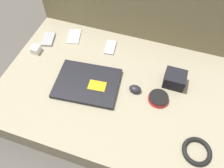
# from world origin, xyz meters

# --- Properties ---
(ground_plane) EXTENTS (8.00, 8.00, 0.00)m
(ground_plane) POSITION_xyz_m (0.00, 0.00, 0.00)
(ground_plane) COLOR #4C4742
(couch_seat) EXTENTS (1.19, 0.79, 0.16)m
(couch_seat) POSITION_xyz_m (0.00, 0.00, 0.08)
(couch_seat) COLOR gray
(couch_seat) RESTS_ON ground_plane
(couch_backrest) EXTENTS (1.19, 0.20, 0.52)m
(couch_backrest) POSITION_xyz_m (0.00, 0.50, 0.26)
(couch_backrest) COLOR #756B4C
(couch_backrest) RESTS_ON ground_plane
(laptop) EXTENTS (0.35, 0.28, 0.03)m
(laptop) POSITION_xyz_m (-0.13, -0.03, 0.17)
(laptop) COLOR black
(laptop) RESTS_ON couch_seat
(computer_mouse) EXTENTS (0.07, 0.05, 0.03)m
(computer_mouse) POSITION_xyz_m (0.12, 0.01, 0.17)
(computer_mouse) COLOR black
(computer_mouse) RESTS_ON couch_seat
(speaker_puck) EXTENTS (0.10, 0.10, 0.03)m
(speaker_puck) POSITION_xyz_m (0.25, -0.01, 0.17)
(speaker_puck) COLOR red
(speaker_puck) RESTS_ON couch_seat
(phone_silver) EXTENTS (0.09, 0.13, 0.01)m
(phone_silver) POSITION_xyz_m (-0.48, 0.21, 0.16)
(phone_silver) COLOR #99999E
(phone_silver) RESTS_ON couch_seat
(phone_black) EXTENTS (0.10, 0.13, 0.01)m
(phone_black) POSITION_xyz_m (-0.34, 0.28, 0.16)
(phone_black) COLOR silver
(phone_black) RESTS_ON couch_seat
(phone_small) EXTENTS (0.07, 0.12, 0.01)m
(phone_small) POSITION_xyz_m (-0.10, 0.26, 0.16)
(phone_small) COLOR #B7B7BC
(phone_small) RESTS_ON couch_seat
(camera_pouch) EXTENTS (0.11, 0.10, 0.08)m
(camera_pouch) POSITION_xyz_m (0.30, 0.12, 0.20)
(camera_pouch) COLOR black
(camera_pouch) RESTS_ON couch_seat
(charger_brick) EXTENTS (0.05, 0.05, 0.04)m
(charger_brick) POSITION_xyz_m (-0.50, 0.09, 0.18)
(charger_brick) COLOR silver
(charger_brick) RESTS_ON couch_seat
(cable_coil) EXTENTS (0.13, 0.13, 0.02)m
(cable_coil) POSITION_xyz_m (0.46, -0.22, 0.17)
(cable_coil) COLOR black
(cable_coil) RESTS_ON couch_seat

